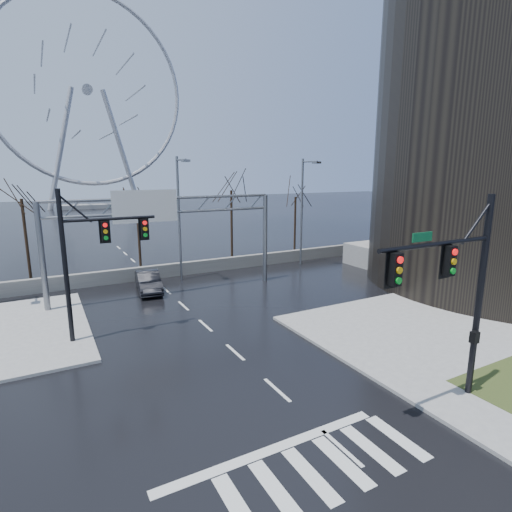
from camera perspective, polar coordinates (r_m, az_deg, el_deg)
ground at (r=17.30m, az=3.03°, el=-18.56°), size 260.00×260.00×0.00m
sidewalk_right_ext at (r=24.71m, az=20.91°, el=-9.53°), size 12.00×10.00×0.15m
tower_podium at (r=42.98m, az=31.60°, el=-0.31°), size 22.00×18.00×2.00m
barrier_wall at (r=34.60m, az=-14.55°, el=-2.25°), size 52.00×0.50×1.10m
signal_mast_near at (r=16.10m, az=27.07°, el=-3.44°), size 5.52×0.41×8.00m
signal_mast_far at (r=22.08m, az=-22.83°, el=0.68°), size 4.72×0.41×8.00m
sign_gantry at (r=28.86m, az=-13.28°, el=4.43°), size 16.36×0.40×7.60m
streetlight_mid at (r=32.51m, az=-10.80°, el=6.59°), size 0.50×2.55×10.00m
streetlight_right at (r=37.92m, az=6.86°, el=7.44°), size 0.50×2.55×10.00m
tree_left at (r=36.30m, az=-30.39°, el=5.85°), size 3.75×3.75×7.50m
tree_center at (r=38.17m, az=-16.59°, el=5.99°), size 3.25×3.25×6.50m
tree_right at (r=40.00m, az=-3.55°, el=8.20°), size 3.90×3.90×7.80m
tree_far_right at (r=44.44m, az=5.65°, el=7.49°), size 3.40×3.40×6.80m
ferris_wheel at (r=109.83m, az=-22.89°, el=20.09°), size 45.00×6.00×50.91m
car at (r=30.89m, az=-15.11°, el=-3.57°), size 2.14×4.75×1.51m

